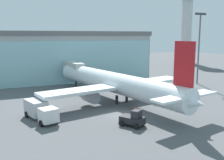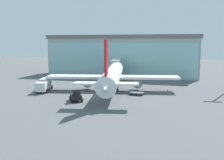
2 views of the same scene
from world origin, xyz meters
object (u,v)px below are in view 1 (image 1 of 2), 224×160
object	(u,v)px
jet_bridge	(71,67)
baggage_cart	(159,101)
apron_light_mast	(199,42)
airplane	(115,83)
pushback_tug	(133,119)
catering_truck	(40,110)
control_tower	(187,18)
safety_cone_wingtip	(166,92)
safety_cone_nose	(134,108)

from	to	relation	value
jet_bridge	baggage_cart	distance (m)	25.45
apron_light_mast	baggage_cart	distance (m)	25.77
jet_bridge	apron_light_mast	bearing A→B (deg)	-114.94
airplane	pushback_tug	xyz separation A→B (m)	(-3.77, -13.42, -2.45)
airplane	catering_truck	xyz separation A→B (m)	(-14.68, -5.36, -1.95)
control_tower	baggage_cart	bearing A→B (deg)	-133.99
jet_bridge	catering_truck	xyz separation A→B (m)	(-11.60, -23.62, -3.06)
airplane	baggage_cart	bearing A→B (deg)	-138.36
jet_bridge	airplane	size ratio (longest dim) A/B	0.30
jet_bridge	baggage_cart	world-z (taller)	jet_bridge
apron_light_mast	airplane	size ratio (longest dim) A/B	0.44
airplane	safety_cone_wingtip	bearing A→B (deg)	-94.92
control_tower	airplane	world-z (taller)	control_tower
baggage_cart	pushback_tug	world-z (taller)	pushback_tug
apron_light_mast	safety_cone_nose	bearing A→B (deg)	-152.50
jet_bridge	safety_cone_wingtip	world-z (taller)	jet_bridge
safety_cone_nose	jet_bridge	bearing A→B (deg)	98.08
baggage_cart	pushback_tug	distance (m)	13.16
airplane	catering_truck	size ratio (longest dim) A/B	5.17
airplane	safety_cone_nose	world-z (taller)	airplane
control_tower	apron_light_mast	world-z (taller)	control_tower
jet_bridge	apron_light_mast	distance (m)	32.34
control_tower	apron_light_mast	bearing A→B (deg)	-127.51
jet_bridge	control_tower	size ratio (longest dim) A/B	0.37
airplane	safety_cone_wingtip	size ratio (longest dim) A/B	71.62
baggage_cart	airplane	bearing A→B (deg)	-34.06
catering_truck	safety_cone_nose	xyz separation A→B (m)	(15.11, -1.13, -1.19)
control_tower	pushback_tug	distance (m)	92.19
baggage_cart	safety_cone_wingtip	bearing A→B (deg)	-130.74
catering_truck	pushback_tug	world-z (taller)	catering_truck
apron_light_mast	pushback_tug	xyz separation A→B (m)	(-30.49, -20.62, -9.50)
jet_bridge	pushback_tug	bearing A→B (deg)	174.18
control_tower	pushback_tug	bearing A→B (deg)	-134.91
jet_bridge	safety_cone_wingtip	bearing A→B (deg)	-142.33
airplane	catering_truck	world-z (taller)	airplane
apron_light_mast	pushback_tug	bearing A→B (deg)	-145.94
control_tower	jet_bridge	bearing A→B (deg)	-152.90
pushback_tug	safety_cone_nose	world-z (taller)	pushback_tug
safety_cone_wingtip	pushback_tug	bearing A→B (deg)	-138.24
control_tower	safety_cone_nose	bearing A→B (deg)	-136.24
jet_bridge	pushback_tug	xyz separation A→B (m)	(-0.69, -31.68, -3.56)
pushback_tug	safety_cone_wingtip	distance (m)	21.82
control_tower	airplane	bearing A→B (deg)	-139.89
jet_bridge	pushback_tug	size ratio (longest dim) A/B	3.19
catering_truck	safety_cone_wingtip	xyz separation A→B (m)	(27.18, 6.47, -1.19)
apron_light_mast	airplane	world-z (taller)	apron_light_mast
safety_cone_nose	control_tower	bearing A→B (deg)	43.76
control_tower	safety_cone_wingtip	distance (m)	71.19
jet_bridge	baggage_cart	bearing A→B (deg)	-162.53
pushback_tug	catering_truck	bearing A→B (deg)	22.93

